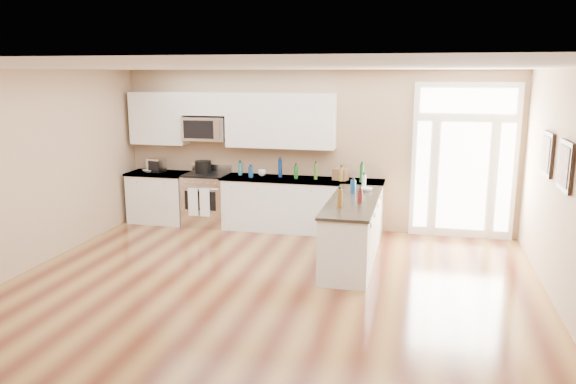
{
  "coord_description": "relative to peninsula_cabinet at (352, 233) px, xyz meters",
  "views": [
    {
      "loc": [
        1.85,
        -5.7,
        2.74
      ],
      "look_at": [
        0.01,
        2.0,
        1.06
      ],
      "focal_mm": 35.0,
      "sensor_mm": 36.0,
      "label": 1
    }
  ],
  "objects": [
    {
      "name": "kitchen_range",
      "position": [
        -2.85,
        1.45,
        0.04
      ],
      "size": [
        0.77,
        0.69,
        1.08
      ],
      "color": "silver",
      "rests_on": "ground"
    },
    {
      "name": "bowl_left",
      "position": [
        -3.97,
        1.42,
        0.53
      ],
      "size": [
        0.24,
        0.24,
        0.05
      ],
      "primitive_type": "imported",
      "rotation": [
        0.0,
        0.0,
        -0.28
      ],
      "color": "white",
      "rests_on": "back_cabinet_left"
    },
    {
      "name": "back_cabinet_right",
      "position": [
        -1.08,
        1.45,
        0.0
      ],
      "size": [
        2.85,
        0.66,
        0.94
      ],
      "color": "white",
      "rests_on": "ground"
    },
    {
      "name": "back_cabinet_left",
      "position": [
        -3.8,
        1.45,
        0.0
      ],
      "size": [
        1.1,
        0.66,
        0.94
      ],
      "color": "white",
      "rests_on": "ground"
    },
    {
      "name": "entry_door",
      "position": [
        1.62,
        1.71,
        0.87
      ],
      "size": [
        1.7,
        0.1,
        2.6
      ],
      "color": "white",
      "rests_on": "ground"
    },
    {
      "name": "cardboard_box",
      "position": [
        -0.4,
        1.48,
        0.6
      ],
      "size": [
        0.28,
        0.24,
        0.2
      ],
      "primitive_type": "cube",
      "rotation": [
        0.0,
        0.0,
        -0.32
      ],
      "color": "brown",
      "rests_on": "back_cabinet_right"
    },
    {
      "name": "wall_art_far",
      "position": [
        2.54,
        -1.04,
        1.27
      ],
      "size": [
        0.05,
        0.58,
        0.58
      ],
      "color": "black",
      "rests_on": "room_shell"
    },
    {
      "name": "wall_art_near",
      "position": [
        2.54,
        -0.04,
        1.27
      ],
      "size": [
        0.05,
        0.58,
        0.58
      ],
      "color": "black",
      "rests_on": "room_shell"
    },
    {
      "name": "toaster_oven",
      "position": [
        -3.84,
        1.48,
        0.63
      ],
      "size": [
        0.35,
        0.3,
        0.26
      ],
      "primitive_type": "cube",
      "rotation": [
        0.0,
        0.0,
        -0.25
      ],
      "color": "silver",
      "rests_on": "back_cabinet_left"
    },
    {
      "name": "bowl_peninsula",
      "position": [
        0.13,
        0.67,
        0.53
      ],
      "size": [
        0.18,
        0.18,
        0.05
      ],
      "primitive_type": "imported",
      "rotation": [
        0.0,
        0.0,
        -0.06
      ],
      "color": "white",
      "rests_on": "peninsula_cabinet"
    },
    {
      "name": "microwave",
      "position": [
        -2.88,
        1.56,
        1.33
      ],
      "size": [
        0.78,
        0.41,
        0.42
      ],
      "color": "silver",
      "rests_on": "room_shell"
    },
    {
      "name": "stockpot",
      "position": [
        -2.95,
        1.57,
        0.63
      ],
      "size": [
        0.36,
        0.36,
        0.23
      ],
      "primitive_type": "cylinder",
      "rotation": [
        0.0,
        0.0,
        0.25
      ],
      "color": "black",
      "rests_on": "kitchen_range"
    },
    {
      "name": "upper_cabinet_short",
      "position": [
        -2.88,
        1.59,
        1.77
      ],
      "size": [
        0.82,
        0.33,
        0.4
      ],
      "primitive_type": "cube",
      "color": "white",
      "rests_on": "room_shell"
    },
    {
      "name": "cup_counter",
      "position": [
        -1.82,
        1.54,
        0.56
      ],
      "size": [
        0.18,
        0.18,
        0.11
      ],
      "primitive_type": "imported",
      "rotation": [
        0.0,
        0.0,
        0.31
      ],
      "color": "white",
      "rests_on": "back_cabinet_right"
    },
    {
      "name": "upper_cabinet_left",
      "position": [
        -3.81,
        1.59,
        1.49
      ],
      "size": [
        1.04,
        0.33,
        0.95
      ],
      "primitive_type": "cube",
      "color": "white",
      "rests_on": "room_shell"
    },
    {
      "name": "room_shell",
      "position": [
        -0.93,
        -2.24,
        1.27
      ],
      "size": [
        8.0,
        8.0,
        8.0
      ],
      "color": "tan",
      "rests_on": "ground"
    },
    {
      "name": "upper_cabinet_right",
      "position": [
        -1.5,
        1.59,
        1.49
      ],
      "size": [
        1.94,
        0.33,
        0.95
      ],
      "primitive_type": "cube",
      "color": "white",
      "rests_on": "room_shell"
    },
    {
      "name": "peninsula_cabinet",
      "position": [
        0.0,
        0.0,
        0.0
      ],
      "size": [
        0.69,
        2.32,
        0.94
      ],
      "color": "white",
      "rests_on": "ground"
    },
    {
      "name": "counter_bottles",
      "position": [
        -0.76,
        0.99,
        0.63
      ],
      "size": [
        2.42,
        2.14,
        0.32
      ],
      "color": "#19591E",
      "rests_on": "back_cabinet_right"
    },
    {
      "name": "ground",
      "position": [
        -0.93,
        -2.24,
        -0.43
      ],
      "size": [
        8.0,
        8.0,
        0.0
      ],
      "primitive_type": "plane",
      "color": "#562718"
    }
  ]
}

